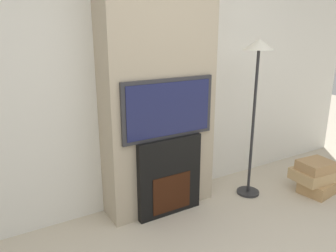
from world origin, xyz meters
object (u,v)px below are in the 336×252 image
at_px(fireplace, 168,176).
at_px(television, 168,109).
at_px(floor_lamp, 257,74).
at_px(box_stack, 315,177).

distance_m(fireplace, television, 0.66).
height_order(fireplace, floor_lamp, floor_lamp).
height_order(television, floor_lamp, floor_lamp).
bearing_deg(fireplace, television, -90.00).
distance_m(fireplace, floor_lamp, 1.34).
bearing_deg(television, floor_lamp, -7.67).
relative_size(fireplace, box_stack, 1.79).
relative_size(fireplace, television, 0.84).
bearing_deg(television, box_stack, -16.96).
bearing_deg(box_stack, floor_lamp, 150.87).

